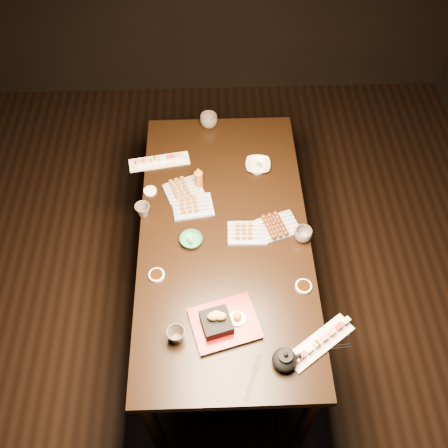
{
  "coord_description": "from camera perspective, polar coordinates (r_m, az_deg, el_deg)",
  "views": [
    {
      "loc": [
        -0.07,
        -1.18,
        2.91
      ],
      "look_at": [
        -0.01,
        0.39,
        0.77
      ],
      "focal_mm": 40.0,
      "sensor_mm": 36.0,
      "label": 1
    }
  ],
  "objects": [
    {
      "name": "yakitori_plate_left",
      "position": [
        2.82,
        -4.67,
        4.16
      ],
      "size": [
        0.24,
        0.21,
        0.05
      ],
      "primitive_type": null,
      "rotation": [
        0.0,
        0.0,
        0.35
      ],
      "color": "#828EB6",
      "rests_on": "dining_table"
    },
    {
      "name": "ground",
      "position": [
        3.14,
        0.49,
        -14.23
      ],
      "size": [
        5.0,
        5.0,
        0.0
      ],
      "primitive_type": "plane",
      "color": "black",
      "rests_on": "ground"
    },
    {
      "name": "yakitori_plate_center",
      "position": [
        2.74,
        -3.61,
        2.27
      ],
      "size": [
        0.24,
        0.19,
        0.06
      ],
      "primitive_type": null,
      "rotation": [
        0.0,
        0.0,
        0.15
      ],
      "color": "#828EB6",
      "rests_on": "dining_table"
    },
    {
      "name": "chopsticks_se",
      "position": [
        2.38,
        11.64,
        -13.71
      ],
      "size": [
        0.23,
        0.04,
        0.01
      ],
      "primitive_type": null,
      "rotation": [
        0.0,
        0.0,
        0.07
      ],
      "color": "black",
      "rests_on": "dining_table"
    },
    {
      "name": "teacup_far_right",
      "position": [
        3.18,
        -1.76,
        11.73
      ],
      "size": [
        0.12,
        0.12,
        0.09
      ],
      "primitive_type": "imported",
      "rotation": [
        0.0,
        0.0,
        -0.13
      ],
      "color": "#4E453B",
      "rests_on": "dining_table"
    },
    {
      "name": "sauce_dish_east",
      "position": [
        2.94,
        3.84,
        6.35
      ],
      "size": [
        0.12,
        0.12,
        0.01
      ],
      "primitive_type": "cylinder",
      "rotation": [
        0.0,
        0.0,
        0.5
      ],
      "color": "white",
      "rests_on": "dining_table"
    },
    {
      "name": "sushi_platter_near",
      "position": [
        2.37,
        10.96,
        -13.04
      ],
      "size": [
        0.34,
        0.28,
        0.04
      ],
      "primitive_type": null,
      "rotation": [
        0.0,
        0.0,
        0.61
      ],
      "color": "white",
      "rests_on": "dining_table"
    },
    {
      "name": "dining_table",
      "position": [
        2.96,
        0.03,
        -5.31
      ],
      "size": [
        1.29,
        1.96,
        0.75
      ],
      "primitive_type": "cube",
      "rotation": [
        0.0,
        0.0,
        0.23
      ],
      "color": "black",
      "rests_on": "ground"
    },
    {
      "name": "sauce_dish_se",
      "position": [
        2.5,
        9.07,
        -7.05
      ],
      "size": [
        0.11,
        0.11,
        0.01
      ],
      "primitive_type": "cylinder",
      "rotation": [
        0.0,
        0.0,
        0.44
      ],
      "color": "white",
      "rests_on": "dining_table"
    },
    {
      "name": "teacup_far_left",
      "position": [
        2.73,
        -9.26,
        1.57
      ],
      "size": [
        0.09,
        0.09,
        0.08
      ],
      "primitive_type": "imported",
      "rotation": [
        0.0,
        0.0,
        0.12
      ],
      "color": "#4E453B",
      "rests_on": "dining_table"
    },
    {
      "name": "sushi_platter_far",
      "position": [
        2.99,
        -7.43,
        7.28
      ],
      "size": [
        0.36,
        0.16,
        0.04
      ],
      "primitive_type": null,
      "rotation": [
        0.0,
        0.0,
        3.31
      ],
      "color": "white",
      "rests_on": "dining_table"
    },
    {
      "name": "tempura_tray",
      "position": [
        2.33,
        0.09,
        -10.87
      ],
      "size": [
        0.36,
        0.32,
        0.11
      ],
      "primitive_type": null,
      "rotation": [
        0.0,
        0.0,
        0.27
      ],
      "color": "black",
      "rests_on": "dining_table"
    },
    {
      "name": "edamame_bowl_green",
      "position": [
        2.61,
        -3.77,
        -1.86
      ],
      "size": [
        0.13,
        0.13,
        0.04
      ],
      "primitive_type": "imported",
      "rotation": [
        0.0,
        0.0,
        -0.13
      ],
      "color": "#277754",
      "rests_on": "dining_table"
    },
    {
      "name": "chopsticks_near",
      "position": [
        2.29,
        3.33,
        -17.02
      ],
      "size": [
        0.09,
        0.21,
        0.01
      ],
      "primitive_type": null,
      "rotation": [
        0.0,
        0.0,
        1.22
      ],
      "color": "black",
      "rests_on": "dining_table"
    },
    {
      "name": "condiment_bottle",
      "position": [
        2.8,
        -2.92,
        5.34
      ],
      "size": [
        0.06,
        0.06,
        0.15
      ],
      "primitive_type": "cylinder",
      "rotation": [
        0.0,
        0.0,
        0.19
      ],
      "color": "brown",
      "rests_on": "dining_table"
    },
    {
      "name": "sauce_dish_nw",
      "position": [
        2.85,
        -8.43,
        3.75
      ],
      "size": [
        0.1,
        0.1,
        0.01
      ],
      "primitive_type": "cylinder",
      "rotation": [
        0.0,
        0.0,
        0.59
      ],
      "color": "white",
      "rests_on": "dining_table"
    },
    {
      "name": "tsukune_plate",
      "position": [
        2.67,
        6.18,
        -0.06
      ],
      "size": [
        0.25,
        0.21,
        0.05
      ],
      "primitive_type": null,
      "rotation": [
        0.0,
        0.0,
        0.31
      ],
      "color": "#828EB6",
      "rests_on": "dining_table"
    },
    {
      "name": "teapot",
      "position": [
        2.28,
        6.96,
        -15.03
      ],
      "size": [
        0.16,
        0.16,
        0.11
      ],
      "primitive_type": null,
      "rotation": [
        0.0,
        0.0,
        0.2
      ],
      "color": "black",
      "rests_on": "dining_table"
    },
    {
      "name": "teacup_mid_right",
      "position": [
        2.63,
        9.02,
        -1.21
      ],
      "size": [
        0.13,
        0.13,
        0.07
      ],
      "primitive_type": "imported",
      "rotation": [
        0.0,
        0.0,
        0.47
      ],
      "color": "#4E453B",
      "rests_on": "dining_table"
    },
    {
      "name": "yakitori_plate_right",
      "position": [
        2.63,
        2.69,
        -0.79
      ],
      "size": [
        0.21,
        0.15,
        0.05
      ],
      "primitive_type": null,
      "rotation": [
        0.0,
        0.0,
        -0.03
      ],
      "color": "#828EB6",
      "rests_on": "dining_table"
    },
    {
      "name": "teacup_near_left",
      "position": [
        2.33,
        -5.49,
        -12.53
      ],
      "size": [
        0.11,
        0.11,
        0.08
      ],
      "primitive_type": "imported",
      "rotation": [
        0.0,
        0.0,
        0.35
      ],
      "color": "#4E453B",
      "rests_on": "dining_table"
    },
    {
      "name": "edamame_bowl_cream",
      "position": [
        2.94,
        3.9,
        6.69
      ],
      "size": [
        0.15,
        0.15,
        0.04
      ],
      "primitive_type": "imported",
      "rotation": [
        0.0,
        0.0,
        -0.07
      ],
      "color": "beige",
      "rests_on": "dining_table"
    },
    {
      "name": "sauce_dish_west",
      "position": [
        2.52,
        -7.71,
        -5.8
      ],
      "size": [
        0.1,
        0.1,
        0.01
      ],
      "primitive_type": "cylinder",
      "rotation": [
        0.0,
        0.0,
        0.27
      ],
      "color": "white",
      "rests_on": "dining_table"
    }
  ]
}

